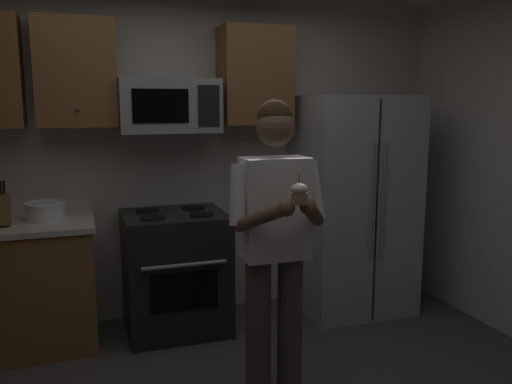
{
  "coord_description": "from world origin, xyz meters",
  "views": [
    {
      "loc": [
        -0.83,
        -2.55,
        1.74
      ],
      "look_at": [
        0.11,
        0.22,
        1.25
      ],
      "focal_mm": 37.32,
      "sensor_mm": 36.0,
      "label": 1
    }
  ],
  "objects_px": {
    "oven_range": "(176,272)",
    "cupcake": "(299,193)",
    "bowl_large_white": "(45,211)",
    "person": "(275,235)",
    "refrigerator": "(353,205)",
    "microwave": "(169,106)"
  },
  "relations": [
    {
      "from": "oven_range",
      "to": "cupcake",
      "type": "bearing_deg",
      "value": -75.72
    },
    {
      "from": "oven_range",
      "to": "microwave",
      "type": "bearing_deg",
      "value": 89.98
    },
    {
      "from": "person",
      "to": "cupcake",
      "type": "relative_size",
      "value": 10.13
    },
    {
      "from": "person",
      "to": "cupcake",
      "type": "distance_m",
      "value": 0.44
    },
    {
      "from": "cupcake",
      "to": "refrigerator",
      "type": "bearing_deg",
      "value": 52.03
    },
    {
      "from": "refrigerator",
      "to": "cupcake",
      "type": "xyz_separation_m",
      "value": [
        -1.12,
        -1.44,
        0.39
      ]
    },
    {
      "from": "refrigerator",
      "to": "bowl_large_white",
      "type": "xyz_separation_m",
      "value": [
        -2.41,
        0.1,
        0.09
      ]
    },
    {
      "from": "refrigerator",
      "to": "oven_range",
      "type": "bearing_deg",
      "value": 178.5
    },
    {
      "from": "oven_range",
      "to": "person",
      "type": "relative_size",
      "value": 0.53
    },
    {
      "from": "refrigerator",
      "to": "person",
      "type": "height_order",
      "value": "refrigerator"
    },
    {
      "from": "refrigerator",
      "to": "bowl_large_white",
      "type": "distance_m",
      "value": 2.41
    },
    {
      "from": "cupcake",
      "to": "oven_range",
      "type": "bearing_deg",
      "value": 104.28
    },
    {
      "from": "oven_range",
      "to": "person",
      "type": "height_order",
      "value": "person"
    },
    {
      "from": "cupcake",
      "to": "microwave",
      "type": "bearing_deg",
      "value": 103.25
    },
    {
      "from": "oven_range",
      "to": "cupcake",
      "type": "relative_size",
      "value": 5.36
    },
    {
      "from": "refrigerator",
      "to": "bowl_large_white",
      "type": "relative_size",
      "value": 6.42
    },
    {
      "from": "bowl_large_white",
      "to": "cupcake",
      "type": "height_order",
      "value": "cupcake"
    },
    {
      "from": "refrigerator",
      "to": "bowl_large_white",
      "type": "height_order",
      "value": "refrigerator"
    },
    {
      "from": "refrigerator",
      "to": "person",
      "type": "relative_size",
      "value": 1.02
    },
    {
      "from": "person",
      "to": "cupcake",
      "type": "height_order",
      "value": "person"
    },
    {
      "from": "oven_range",
      "to": "refrigerator",
      "type": "bearing_deg",
      "value": -1.5
    },
    {
      "from": "microwave",
      "to": "cupcake",
      "type": "distance_m",
      "value": 1.7
    }
  ]
}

